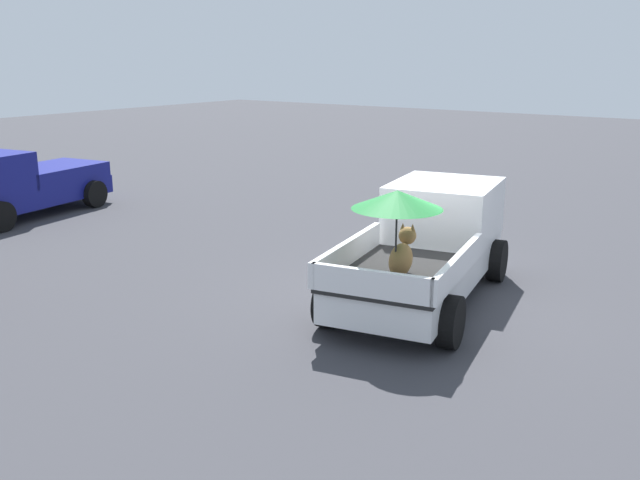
{
  "coord_description": "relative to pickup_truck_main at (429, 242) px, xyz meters",
  "views": [
    {
      "loc": [
        -10.58,
        -5.37,
        4.24
      ],
      "look_at": [
        -0.97,
        1.48,
        1.1
      ],
      "focal_mm": 39.56,
      "sensor_mm": 36.0,
      "label": 1
    }
  ],
  "objects": [
    {
      "name": "pickup_truck_red",
      "position": [
        -0.65,
        11.78,
        -0.11
      ],
      "size": [
        5.03,
        2.77,
        1.8
      ],
      "rotation": [
        0.0,
        0.0,
        3.3
      ],
      "color": "black",
      "rests_on": "ground"
    },
    {
      "name": "pickup_truck_main",
      "position": [
        0.0,
        0.0,
        0.0
      ],
      "size": [
        5.31,
        3.01,
        2.27
      ],
      "rotation": [
        0.0,
        0.0,
        0.19
      ],
      "color": "black",
      "rests_on": "ground"
    },
    {
      "name": "ground_plane",
      "position": [
        -0.39,
        -0.07,
        -0.98
      ],
      "size": [
        80.0,
        80.0,
        0.0
      ],
      "primitive_type": "plane",
      "color": "#38383D"
    }
  ]
}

